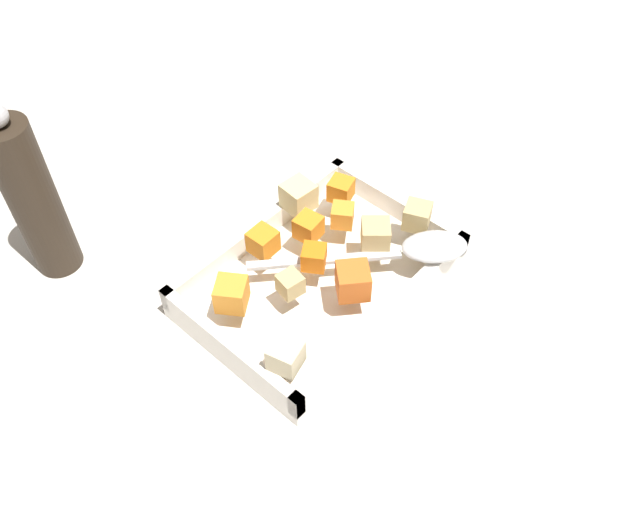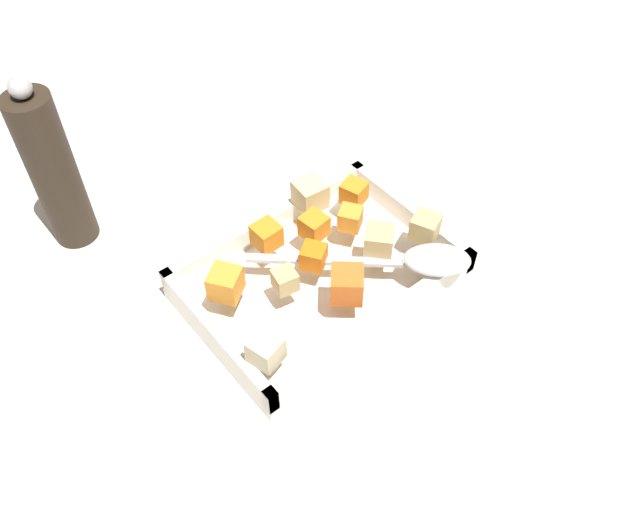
% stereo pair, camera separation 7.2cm
% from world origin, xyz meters
% --- Properties ---
extents(ground_plane, '(4.00, 4.00, 0.00)m').
position_xyz_m(ground_plane, '(0.00, 0.00, 0.00)').
color(ground_plane, beige).
extents(baking_dish, '(0.29, 0.20, 0.04)m').
position_xyz_m(baking_dish, '(-0.01, -0.01, 0.01)').
color(baking_dish, white).
rests_on(baking_dish, ground_plane).
extents(carrot_chunk_heap_side, '(0.03, 0.03, 0.02)m').
position_xyz_m(carrot_chunk_heap_side, '(-0.07, -0.03, 0.06)').
color(carrot_chunk_heap_side, orange).
rests_on(carrot_chunk_heap_side, baking_dish).
extents(carrot_chunk_corner_se, '(0.03, 0.03, 0.03)m').
position_xyz_m(carrot_chunk_corner_se, '(-0.10, -0.06, 0.06)').
color(carrot_chunk_corner_se, orange).
rests_on(carrot_chunk_corner_se, baking_dish).
extents(carrot_chunk_far_right, '(0.05, 0.05, 0.03)m').
position_xyz_m(carrot_chunk_far_right, '(0.00, 0.04, 0.06)').
color(carrot_chunk_far_right, orange).
rests_on(carrot_chunk_far_right, baking_dish).
extents(carrot_chunk_front_center, '(0.03, 0.03, 0.03)m').
position_xyz_m(carrot_chunk_front_center, '(0.02, -0.07, 0.06)').
color(carrot_chunk_front_center, orange).
rests_on(carrot_chunk_front_center, baking_dish).
extents(carrot_chunk_back_center, '(0.04, 0.04, 0.03)m').
position_xyz_m(carrot_chunk_back_center, '(0.00, -0.01, 0.06)').
color(carrot_chunk_back_center, orange).
rests_on(carrot_chunk_back_center, baking_dish).
extents(carrot_chunk_heap_top, '(0.04, 0.04, 0.03)m').
position_xyz_m(carrot_chunk_heap_top, '(0.10, -0.04, 0.06)').
color(carrot_chunk_heap_top, orange).
rests_on(carrot_chunk_heap_top, baking_dish).
extents(carrot_chunk_corner_nw, '(0.03, 0.03, 0.03)m').
position_xyz_m(carrot_chunk_corner_nw, '(-0.03, -0.05, 0.06)').
color(carrot_chunk_corner_nw, orange).
rests_on(carrot_chunk_corner_nw, baking_dish).
extents(potato_chunk_center, '(0.04, 0.04, 0.03)m').
position_xyz_m(potato_chunk_center, '(-0.12, 0.03, 0.06)').
color(potato_chunk_center, tan).
rests_on(potato_chunk_center, baking_dish).
extents(potato_chunk_near_left, '(0.04, 0.04, 0.03)m').
position_xyz_m(potato_chunk_near_left, '(-0.07, 0.02, 0.06)').
color(potato_chunk_near_left, tan).
rests_on(potato_chunk_near_left, baking_dish).
extents(potato_chunk_near_right, '(0.03, 0.03, 0.02)m').
position_xyz_m(potato_chunk_near_right, '(0.04, -0.01, 0.06)').
color(potato_chunk_near_right, tan).
rests_on(potato_chunk_near_right, baking_dish).
extents(potato_chunk_near_spoon, '(0.04, 0.04, 0.03)m').
position_xyz_m(potato_chunk_near_spoon, '(0.11, 0.05, 0.06)').
color(potato_chunk_near_spoon, beige).
rests_on(potato_chunk_near_spoon, baking_dish).
extents(potato_chunk_rim_edge, '(0.04, 0.04, 0.03)m').
position_xyz_m(potato_chunk_rim_edge, '(-0.06, -0.09, 0.06)').
color(potato_chunk_rim_edge, '#E0CC89').
rests_on(potato_chunk_rim_edge, baking_dish).
extents(serving_spoon, '(0.20, 0.18, 0.02)m').
position_xyz_m(serving_spoon, '(-0.09, 0.07, 0.05)').
color(serving_spoon, silver).
rests_on(serving_spoon, baking_dish).
extents(pepper_mill, '(0.05, 0.05, 0.22)m').
position_xyz_m(pepper_mill, '(0.17, -0.26, 0.10)').
color(pepper_mill, '#2D2319').
rests_on(pepper_mill, ground_plane).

